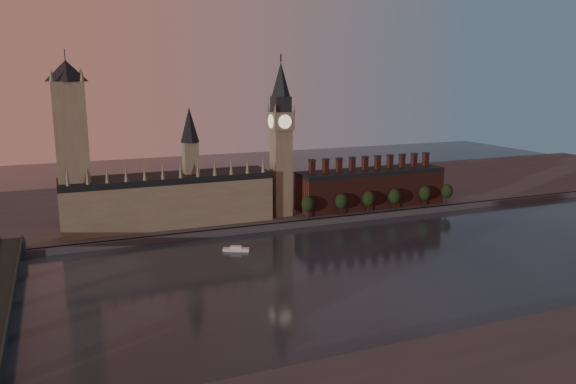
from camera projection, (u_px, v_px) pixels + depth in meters
name	position (u px, v px, depth m)	size (l,w,h in m)	color
ground	(344.00, 274.00, 280.69)	(900.00, 900.00, 0.00)	black
north_bank	(237.00, 199.00, 441.29)	(900.00, 182.00, 4.00)	#45454A
palace_of_westminster	(170.00, 197.00, 356.03)	(130.00, 30.30, 74.00)	gray
victoria_tower	(72.00, 142.00, 327.64)	(24.00, 24.00, 108.00)	gray
big_ben	(281.00, 138.00, 372.40)	(15.00, 15.00, 107.00)	gray
chimney_block	(371.00, 187.00, 406.60)	(110.00, 25.00, 37.00)	#4C231D
embankment_tree_0	(308.00, 204.00, 372.76)	(8.60, 8.60, 14.88)	black
embankment_tree_1	(341.00, 201.00, 381.90)	(8.60, 8.60, 14.88)	black
embankment_tree_2	(368.00, 199.00, 389.58)	(8.60, 8.60, 14.88)	black
embankment_tree_3	(394.00, 197.00, 396.62)	(8.60, 8.60, 14.88)	black
embankment_tree_4	(425.00, 193.00, 407.88)	(8.60, 8.60, 14.88)	black
embankment_tree_5	(447.00, 191.00, 415.37)	(8.60, 8.60, 14.88)	black
river_boat	(236.00, 249.00, 316.92)	(15.21, 9.88, 2.95)	white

